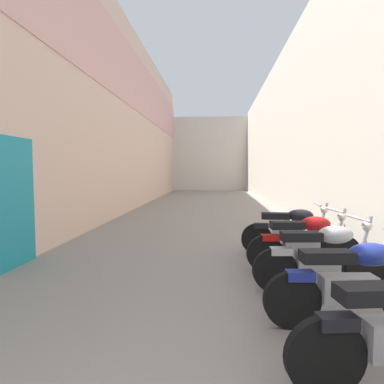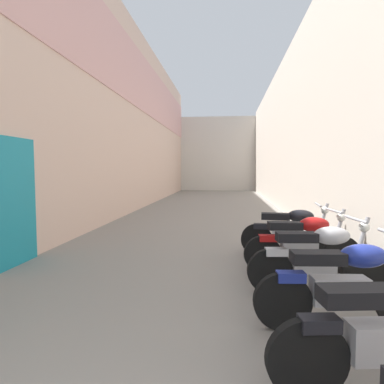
{
  "view_description": "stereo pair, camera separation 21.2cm",
  "coord_description": "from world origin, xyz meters",
  "px_view_note": "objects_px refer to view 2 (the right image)",
  "views": [
    {
      "loc": [
        0.53,
        0.46,
        1.65
      ],
      "look_at": [
        0.02,
        7.03,
        1.19
      ],
      "focal_mm": 30.23,
      "sensor_mm": 36.0,
      "label": 1
    },
    {
      "loc": [
        0.74,
        0.48,
        1.65
      ],
      "look_at": [
        0.02,
        7.03,
        1.19
      ],
      "focal_mm": 30.23,
      "sensor_mm": 36.0,
      "label": 2
    }
  ],
  "objects_px": {
    "motorcycle_seventh": "(291,230)",
    "motorcycle_fifth": "(318,256)",
    "motorcycle_sixth": "(303,242)",
    "motorcycle_fourth": "(346,283)"
  },
  "relations": [
    {
      "from": "motorcycle_seventh",
      "to": "motorcycle_fifth",
      "type": "bearing_deg",
      "value": -90.0
    },
    {
      "from": "motorcycle_sixth",
      "to": "motorcycle_seventh",
      "type": "xyz_separation_m",
      "value": [
        -0.0,
        0.97,
        0.0
      ]
    },
    {
      "from": "motorcycle_sixth",
      "to": "motorcycle_fifth",
      "type": "bearing_deg",
      "value": -90.0
    },
    {
      "from": "motorcycle_fourth",
      "to": "motorcycle_fifth",
      "type": "bearing_deg",
      "value": 90.0
    },
    {
      "from": "motorcycle_sixth",
      "to": "motorcycle_seventh",
      "type": "distance_m",
      "value": 0.97
    },
    {
      "from": "motorcycle_fifth",
      "to": "motorcycle_sixth",
      "type": "height_order",
      "value": "same"
    },
    {
      "from": "motorcycle_seventh",
      "to": "motorcycle_fourth",
      "type": "bearing_deg",
      "value": -90.0
    },
    {
      "from": "motorcycle_fourth",
      "to": "motorcycle_sixth",
      "type": "bearing_deg",
      "value": 90.0
    },
    {
      "from": "motorcycle_seventh",
      "to": "motorcycle_sixth",
      "type": "bearing_deg",
      "value": -90.0
    },
    {
      "from": "motorcycle_fifth",
      "to": "motorcycle_seventh",
      "type": "xyz_separation_m",
      "value": [
        -0.0,
        1.84,
        0.0
      ]
    }
  ]
}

